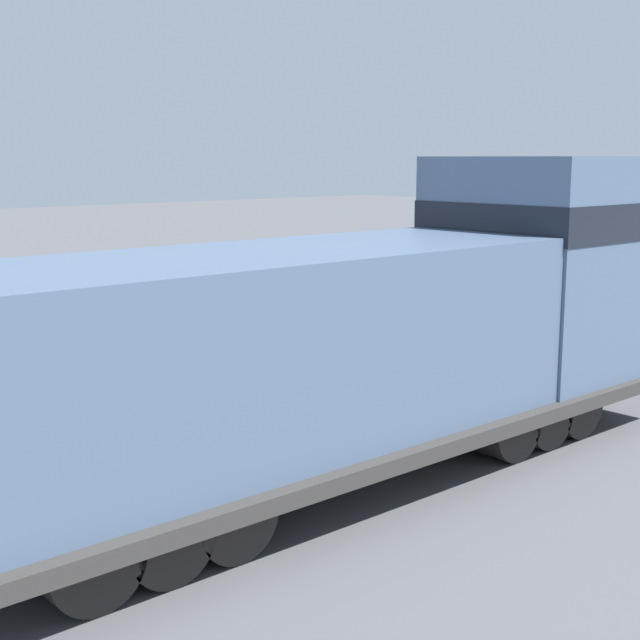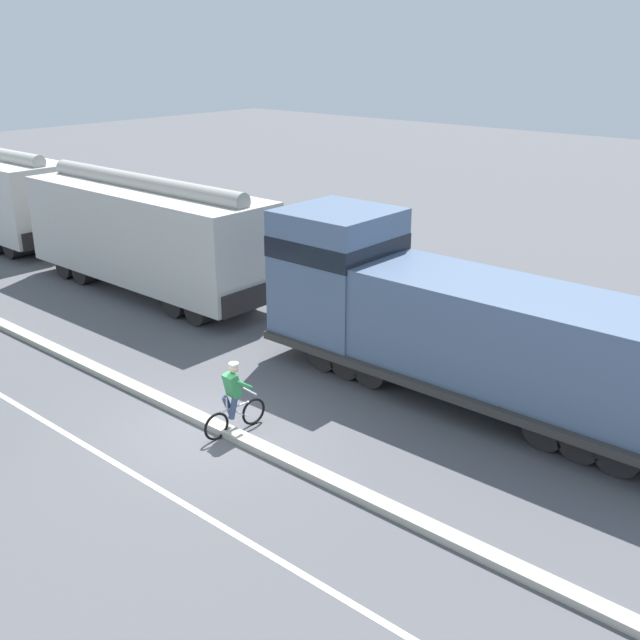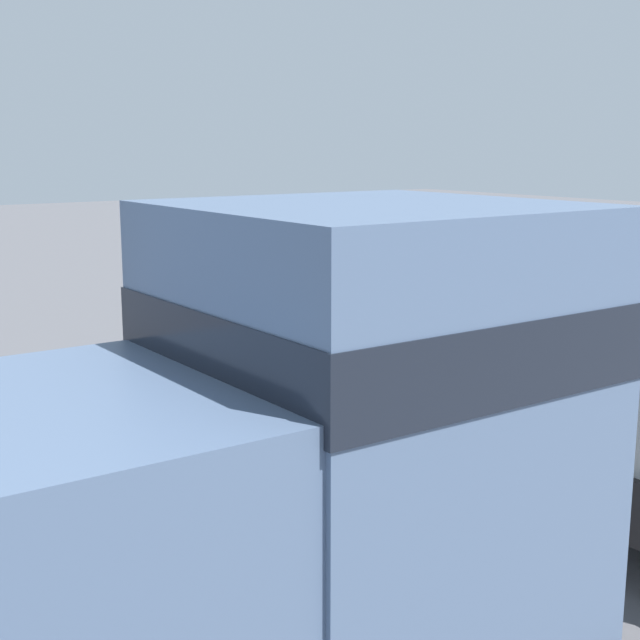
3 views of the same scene
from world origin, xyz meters
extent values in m
plane|color=#56565B|center=(0.00, 0.00, 0.00)|extent=(120.00, 120.00, 0.00)
cube|color=#B2AD9E|center=(0.00, 6.00, 0.08)|extent=(0.36, 36.00, 0.16)
cube|color=silver|center=(-2.40, 6.00, 0.00)|extent=(0.14, 36.00, 0.01)
cube|color=slate|center=(5.21, -4.35, 1.90)|extent=(2.70, 9.86, 2.40)
cube|color=slate|center=(5.21, 0.65, 2.45)|extent=(2.80, 2.80, 3.50)
cube|color=black|center=(5.21, 0.65, 3.24)|extent=(2.83, 2.83, 0.56)
cube|color=#383533|center=(5.21, -3.75, 0.70)|extent=(3.10, 11.60, 0.20)
cylinder|color=#4C4947|center=(5.21, -3.75, 0.55)|extent=(1.10, 3.00, 1.10)
cylinder|color=black|center=(5.21, 0.24, 0.50)|extent=(2.40, 1.00, 1.00)
cylinder|color=black|center=(5.21, -0.56, 0.50)|extent=(2.40, 1.00, 1.00)
cylinder|color=black|center=(5.21, -1.36, 0.50)|extent=(2.40, 1.00, 1.00)
cylinder|color=black|center=(5.21, -6.14, 0.50)|extent=(2.40, 1.00, 1.00)
cylinder|color=black|center=(5.21, -6.94, 0.50)|extent=(2.40, 1.00, 1.00)
cylinder|color=black|center=(5.21, -7.74, 0.50)|extent=(2.40, 1.00, 1.00)
cube|color=#286B3D|center=(-4.77, 5.56, 0.67)|extent=(1.87, 4.27, 0.70)
cube|color=#225B34|center=(-4.77, 5.41, 1.32)|extent=(1.58, 1.96, 0.60)
cube|color=#1E232D|center=(-4.81, 6.41, 1.27)|extent=(1.43, 0.18, 0.51)
cylinder|color=black|center=(-5.64, 6.83, 0.32)|extent=(0.25, 0.65, 0.64)
cylinder|color=black|center=(-4.02, 6.89, 0.32)|extent=(0.25, 0.65, 0.64)
cylinder|color=black|center=(-5.53, 4.23, 0.32)|extent=(0.25, 0.65, 0.64)
cylinder|color=black|center=(-3.91, 4.29, 0.32)|extent=(0.25, 0.65, 0.64)
cube|color=black|center=(-5.03, 11.03, 0.67)|extent=(1.71, 4.20, 0.70)
cube|color=black|center=(-5.03, 10.88, 1.32)|extent=(1.50, 1.90, 0.60)
cube|color=#1E232D|center=(-5.03, 11.88, 1.27)|extent=(1.43, 0.12, 0.51)
cylinder|color=black|center=(-5.83, 12.33, 0.32)|extent=(0.22, 0.64, 0.64)
cylinder|color=black|center=(-4.22, 12.33, 0.32)|extent=(0.22, 0.64, 0.64)
cylinder|color=black|center=(-5.84, 9.73, 0.32)|extent=(0.22, 0.64, 0.64)
cylinder|color=black|center=(-4.23, 9.73, 0.32)|extent=(0.22, 0.64, 0.64)
cube|color=#28479E|center=(-5.06, 17.42, 0.67)|extent=(1.72, 4.21, 0.70)
cube|color=navy|center=(-5.06, 17.27, 1.32)|extent=(1.51, 1.91, 0.60)
cube|color=#1E232D|center=(-5.06, 18.27, 1.27)|extent=(1.43, 0.13, 0.51)
cylinder|color=black|center=(-5.86, 18.72, 0.32)|extent=(0.22, 0.64, 0.64)
cylinder|color=black|center=(-4.25, 18.72, 0.32)|extent=(0.22, 0.64, 0.64)
cylinder|color=black|center=(-5.88, 16.12, 0.32)|extent=(0.22, 0.64, 0.64)
cylinder|color=black|center=(-4.26, 16.11, 0.32)|extent=(0.22, 0.64, 0.64)
torus|color=black|center=(0.75, -0.52, 0.33)|extent=(0.66, 0.13, 0.66)
torus|color=black|center=(-0.30, -0.41, 0.33)|extent=(0.66, 0.13, 0.66)
cylinder|color=silver|center=(0.23, -0.46, 0.63)|extent=(0.79, 0.14, 0.05)
cylinder|color=silver|center=(0.32, -0.47, 0.45)|extent=(0.48, 0.10, 0.36)
cylinder|color=silver|center=(0.01, -0.44, 0.78)|extent=(0.04, 0.04, 0.30)
cylinder|color=silver|center=(0.67, -0.51, 0.88)|extent=(0.09, 0.48, 0.04)
cylinder|color=#38476B|center=(0.12, -0.35, 0.68)|extent=(0.32, 0.17, 0.52)
cylinder|color=#38476B|center=(0.10, -0.55, 0.68)|extent=(0.28, 0.17, 0.52)
cube|color=#338C4C|center=(0.18, -0.46, 1.20)|extent=(0.36, 0.37, 0.57)
sphere|color=beige|center=(0.25, -0.46, 1.59)|extent=(0.22, 0.22, 0.22)
cylinder|color=white|center=(0.25, -0.46, 1.69)|extent=(0.22, 0.22, 0.05)
cylinder|color=#338C4C|center=(0.39, -0.32, 1.20)|extent=(0.47, 0.14, 0.36)
cylinder|color=#338C4C|center=(0.36, -0.64, 1.20)|extent=(0.47, 0.14, 0.36)
camera|label=1|loc=(13.45, -11.25, 4.18)|focal=50.00mm
camera|label=2|loc=(-9.97, -11.86, 8.47)|focal=42.00mm
camera|label=3|loc=(10.39, -3.50, 4.63)|focal=50.00mm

